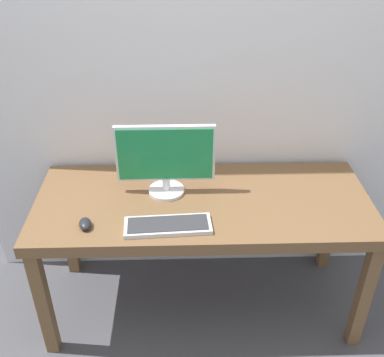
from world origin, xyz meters
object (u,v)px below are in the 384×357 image
Objects in this scene: monitor at (165,158)px; mouse at (85,224)px; desk at (203,212)px; keyboard_primary at (168,226)px.

mouse is at bearing -141.93° from monitor.
desk is 0.57m from mouse.
desk is 4.14× the size of keyboard_primary.
monitor is at bearing 23.83° from mouse.
keyboard_primary is at bearing -87.75° from monitor.
mouse is (-0.36, 0.01, 0.01)m from keyboard_primary.
monitor is at bearing 92.25° from keyboard_primary.
monitor is (-0.18, 0.08, 0.26)m from desk.
keyboard_primary is 4.62× the size of mouse.
monitor is 0.48m from mouse.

